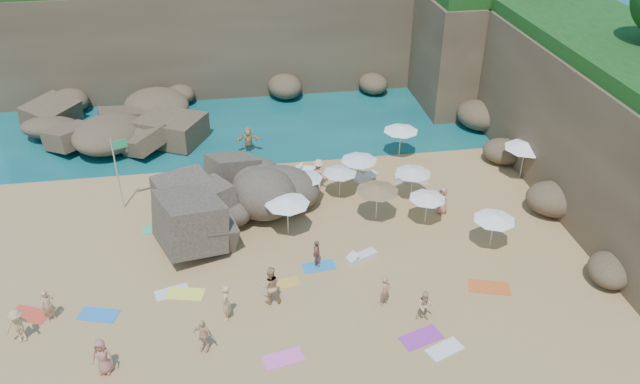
{
  "coord_description": "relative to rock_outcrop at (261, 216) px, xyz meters",
  "views": [
    {
      "loc": [
        -2.36,
        -24.74,
        19.38
      ],
      "look_at": [
        2.0,
        3.0,
        2.0
      ],
      "focal_mm": 35.0,
      "sensor_mm": 36.0,
      "label": 1
    }
  ],
  "objects": [
    {
      "name": "lounger_2",
      "position": [
        6.67,
        2.98,
        0.13
      ],
      "size": [
        1.67,
        1.34,
        0.25
      ],
      "primitive_type": "cube",
      "rotation": [
        0.0,
        0.0,
        0.57
      ],
      "color": "silver",
      "rests_on": "ground"
    },
    {
      "name": "rock_promontory",
      "position": [
        -9.85,
        11.76,
        0.0
      ],
      "size": [
        12.0,
        7.0,
        2.0
      ],
      "primitive_type": null,
      "color": "brown",
      "rests_on": "ground"
    },
    {
      "name": "cliff_back",
      "position": [
        3.15,
        20.76,
        4.0
      ],
      "size": [
        44.0,
        8.0,
        8.0
      ],
      "primitive_type": "cube",
      "color": "brown",
      "rests_on": "ground"
    },
    {
      "name": "parasol_9",
      "position": [
        1.33,
        -1.93,
        2.06
      ],
      "size": [
        2.37,
        2.37,
        2.24
      ],
      "color": "silver",
      "rests_on": "ground"
    },
    {
      "name": "flag_pole",
      "position": [
        -7.48,
        2.02,
        2.79
      ],
      "size": [
        0.84,
        0.28,
        4.37
      ],
      "color": "silver",
      "rests_on": "ground"
    },
    {
      "name": "person_lie_0",
      "position": [
        -10.73,
        -8.0,
        0.22
      ],
      "size": [
        1.35,
        1.83,
        0.44
      ],
      "primitive_type": "imported",
      "rotation": [
        0.0,
        0.0,
        0.18
      ],
      "color": "tan",
      "rests_on": "ground"
    },
    {
      "name": "person_stand_2",
      "position": [
        3.65,
        2.46,
        0.94
      ],
      "size": [
        1.24,
        1.19,
        1.89
      ],
      "primitive_type": "imported",
      "rotation": [
        0.0,
        0.0,
        2.41
      ],
      "color": "#ECA586",
      "rests_on": "ground"
    },
    {
      "name": "parasol_3",
      "position": [
        8.77,
        0.49,
        1.82
      ],
      "size": [
        2.09,
        2.09,
        1.98
      ],
      "color": "silver",
      "rests_on": "ground"
    },
    {
      "name": "person_lie_4",
      "position": [
        5.04,
        -8.16,
        0.18
      ],
      "size": [
        1.27,
        1.56,
        0.36
      ],
      "primitive_type": "imported",
      "rotation": [
        0.0,
        0.0,
        0.57
      ],
      "color": "#AC7856",
      "rests_on": "ground"
    },
    {
      "name": "person_lie_1",
      "position": [
        -3.07,
        -9.72,
        0.19
      ],
      "size": [
        1.57,
        1.83,
        0.38
      ],
      "primitive_type": "imported",
      "rotation": [
        0.0,
        0.0,
        -0.51
      ],
      "color": "#E0AA7F",
      "rests_on": "ground"
    },
    {
      "name": "parasol_6",
      "position": [
        6.25,
        -1.37,
        2.03
      ],
      "size": [
        2.34,
        2.34,
        2.21
      ],
      "color": "silver",
      "rests_on": "ground"
    },
    {
      "name": "lounger_3",
      "position": [
        2.03,
        2.2,
        0.14
      ],
      "size": [
        1.87,
        1.21,
        0.28
      ],
      "primitive_type": "cube",
      "rotation": [
        0.0,
        0.0,
        -0.38
      ],
      "color": "white",
      "rests_on": "ground"
    },
    {
      "name": "parasol_11",
      "position": [
        11.49,
        -4.74,
        1.85
      ],
      "size": [
        2.13,
        2.13,
        2.02
      ],
      "color": "silver",
      "rests_on": "ground"
    },
    {
      "name": "person_stand_0",
      "position": [
        -9.77,
        -6.85,
        0.81
      ],
      "size": [
        0.71,
        0.65,
        1.62
      ],
      "primitive_type": "imported",
      "rotation": [
        0.0,
        0.0,
        0.58
      ],
      "color": "tan",
      "rests_on": "ground"
    },
    {
      "name": "person_lie_2",
      "position": [
        -7.0,
        -10.33,
        0.22
      ],
      "size": [
        1.04,
        1.77,
        0.45
      ],
      "primitive_type": "imported",
      "rotation": [
        0.0,
        0.0,
        -0.14
      ],
      "color": "#AA6755",
      "rests_on": "ground"
    },
    {
      "name": "towel_8",
      "position": [
        2.51,
        -4.97,
        0.01
      ],
      "size": [
        1.67,
        0.95,
        0.03
      ],
      "primitive_type": "cube",
      "rotation": [
        0.0,
        0.0,
        0.09
      ],
      "color": "#247BC0",
      "rests_on": "ground"
    },
    {
      "name": "person_stand_5",
      "position": [
        -0.19,
        7.71,
        0.88
      ],
      "size": [
        1.65,
        0.53,
        1.77
      ],
      "primitive_type": "imported",
      "rotation": [
        0.0,
        0.0,
        -0.03
      ],
      "color": "tan",
      "rests_on": "ground"
    },
    {
      "name": "parasol_5",
      "position": [
        6.03,
        2.33,
        1.88
      ],
      "size": [
        2.17,
        2.17,
        2.05
      ],
      "color": "silver",
      "rests_on": "ground"
    },
    {
      "name": "parasol_7",
      "position": [
        8.82,
        -2.12,
        1.73
      ],
      "size": [
        2.0,
        2.0,
        1.89
      ],
      "color": "silver",
      "rests_on": "ground"
    },
    {
      "name": "towel_4",
      "position": [
        -3.98,
        -6.03,
        0.02
      ],
      "size": [
        1.88,
        1.23,
        0.03
      ],
      "primitive_type": "cube",
      "rotation": [
        0.0,
        0.0,
        -0.23
      ],
      "color": "#F9F341",
      "rests_on": "ground"
    },
    {
      "name": "towel_5",
      "position": [
        -4.59,
        -5.81,
        0.01
      ],
      "size": [
        1.72,
        1.17,
        0.03
      ],
      "primitive_type": "cube",
      "rotation": [
        0.0,
        0.0,
        0.26
      ],
      "color": "silver",
      "rests_on": "ground"
    },
    {
      "name": "parasol_0",
      "position": [
        2.62,
        0.92,
        1.78
      ],
      "size": [
        2.06,
        2.06,
        1.94
      ],
      "color": "silver",
      "rests_on": "ground"
    },
    {
      "name": "parasol_4",
      "position": [
        16.05,
        1.73,
        2.21
      ],
      "size": [
        2.54,
        2.54,
        2.4
      ],
      "color": "silver",
      "rests_on": "ground"
    },
    {
      "name": "person_stand_4",
      "position": [
        10.01,
        -1.28,
        0.82
      ],
      "size": [
        0.86,
        0.89,
        1.64
      ],
      "primitive_type": "imported",
      "rotation": [
        0.0,
        0.0,
        -0.86
      ],
      "color": "tan",
      "rests_on": "ground"
    },
    {
      "name": "seawater",
      "position": [
        1.15,
        25.76,
        0.0
      ],
      "size": [
        120.0,
        120.0,
        0.0
      ],
      "primitive_type": "plane",
      "color": "#0C4751",
      "rests_on": "ground"
    },
    {
      "name": "towel_12",
      "position": [
        0.67,
        -6.01,
        0.01
      ],
      "size": [
        1.57,
        0.98,
        0.03
      ],
      "primitive_type": "cube",
      "rotation": [
        0.0,
        0.0,
        0.19
      ],
      "color": "gold",
      "rests_on": "ground"
    },
    {
      "name": "towel_6",
      "position": [
        6.09,
        -10.47,
        0.02
      ],
      "size": [
        2.0,
        1.42,
        0.03
      ],
      "primitive_type": "cube",
      "rotation": [
        0.0,
        0.0,
        0.31
      ],
      "color": "purple",
      "rests_on": "ground"
    },
    {
      "name": "towel_7",
      "position": [
        -10.82,
        -6.37,
        0.02
      ],
      "size": [
        1.99,
        1.54,
        0.03
      ],
      "primitive_type": "cube",
      "rotation": [
        0.0,
        0.0,
        -0.42
      ],
      "color": "red",
      "rests_on": "ground"
    },
    {
      "name": "parasol_1",
      "position": [
        9.45,
        5.62,
        1.95
      ],
      "size": [
        2.25,
        2.25,
        2.13
      ],
      "color": "silver",
      "rests_on": "ground"
    },
    {
      "name": "towel_11",
      "position": [
        -5.53,
        -0.41,
        0.02
      ],
      "size": [
        1.78,
        1.0,
        0.03
      ],
      "primitive_type": "cube",
      "rotation": [
        0.0,
        0.0,
        0.09
      ],
      "color": "#34B872",
      "rests_on": "ground"
    },
    {
      "name": "lounger_0",
      "position": [
        3.3,
        4.5,
        0.12
      ],
      "size": [
        1.65,
        0.89,
        0.24
      ],
      "primitive_type": "cube",
      "rotation": [
        0.0,
        0.0,
        -0.24
      ],
      "color": "white",
      "rests_on": "ground"
    },
    {
      "name": "person_stand_1",
      "position": [
        -0.06,
        -7.18,
        0.97
      ],
      "size": [
        0.95,
        0.74,
        1.94
      ],
      "primitive_type": "imported",
      "rotation": [
        0.0,
        0.0,
        3.15
      ],
      "color": "tan",
      "rests_on": "ground"
    },
    {
      "name": "parasol_2",
      "position": [
        4.71,
        1.31,
        1.72
      ],
      "size": [
        1.98,
        1.98,
        1.87
      ],
      "color": "silver",
      "rests_on": "ground"
    },
    {
      "name": "person_lie_5",
      "position": [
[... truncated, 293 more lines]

